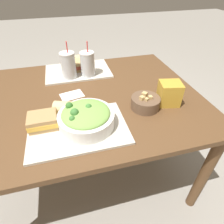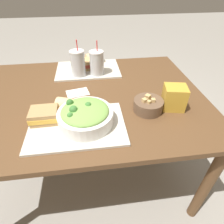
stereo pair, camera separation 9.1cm
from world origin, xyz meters
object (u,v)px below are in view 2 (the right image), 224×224
(baguette_near, at_px, (71,105))
(sandwich_far, at_px, (86,64))
(salad_bowl, at_px, (85,115))
(baguette_far, at_px, (94,58))
(drink_cup_red, at_px, (97,64))
(drink_cup_dark, at_px, (78,64))
(sandwich_near, at_px, (44,115))
(chip_bag, at_px, (174,98))
(soup_bowl, at_px, (148,105))
(napkin_folded, at_px, (78,93))

(baguette_near, xyz_separation_m, sandwich_far, (0.09, 0.52, -0.00))
(salad_bowl, relative_size, baguette_far, 1.89)
(salad_bowl, xyz_separation_m, drink_cup_red, (0.09, 0.52, 0.03))
(drink_cup_dark, distance_m, drink_cup_red, 0.13)
(drink_cup_dark, height_order, drink_cup_red, drink_cup_dark)
(baguette_near, xyz_separation_m, drink_cup_red, (0.16, 0.41, 0.04))
(sandwich_near, bearing_deg, salad_bowl, -13.26)
(baguette_near, relative_size, baguette_far, 1.16)
(chip_bag, bearing_deg, sandwich_far, 141.57)
(soup_bowl, bearing_deg, baguette_far, 110.94)
(sandwich_near, xyz_separation_m, drink_cup_dark, (0.16, 0.47, 0.05))
(sandwich_far, relative_size, chip_bag, 1.12)
(sandwich_near, height_order, baguette_near, baguette_near)
(soup_bowl, relative_size, sandwich_far, 1.05)
(drink_cup_dark, bearing_deg, baguette_far, 60.15)
(sandwich_far, xyz_separation_m, baguette_far, (0.06, 0.10, 0.00))
(drink_cup_dark, relative_size, chip_bag, 1.84)
(baguette_near, height_order, sandwich_far, baguette_near)
(chip_bag, bearing_deg, drink_cup_dark, 150.89)
(chip_bag, bearing_deg, napkin_folded, 168.80)
(drink_cup_red, height_order, napkin_folded, drink_cup_red)
(soup_bowl, height_order, baguette_far, same)
(napkin_folded, bearing_deg, soup_bowl, -30.81)
(baguette_far, distance_m, drink_cup_red, 0.21)
(chip_bag, relative_size, napkin_folded, 0.88)
(soup_bowl, xyz_separation_m, baguette_far, (-0.25, 0.65, 0.01))
(sandwich_far, distance_m, baguette_far, 0.12)
(soup_bowl, distance_m, baguette_near, 0.40)
(salad_bowl, distance_m, napkin_folded, 0.31)
(soup_bowl, bearing_deg, sandwich_far, 119.71)
(sandwich_far, height_order, drink_cup_dark, drink_cup_dark)
(soup_bowl, distance_m, sandwich_near, 0.53)
(baguette_far, bearing_deg, salad_bowl, 157.65)
(napkin_folded, bearing_deg, sandwich_near, -120.92)
(soup_bowl, bearing_deg, drink_cup_red, 118.38)
(salad_bowl, xyz_separation_m, baguette_far, (0.08, 0.72, -0.01))
(soup_bowl, distance_m, napkin_folded, 0.44)
(baguette_near, relative_size, drink_cup_red, 0.70)
(soup_bowl, bearing_deg, drink_cup_dark, 129.56)
(drink_cup_red, bearing_deg, chip_bag, -48.98)
(soup_bowl, bearing_deg, salad_bowl, -167.43)
(soup_bowl, xyz_separation_m, drink_cup_red, (-0.24, 0.44, 0.05))
(sandwich_near, relative_size, drink_cup_dark, 0.56)
(soup_bowl, xyz_separation_m, napkin_folded, (-0.38, 0.22, -0.03))
(salad_bowl, height_order, sandwich_near, salad_bowl)
(drink_cup_red, bearing_deg, sandwich_near, -121.44)
(baguette_far, bearing_deg, sandwich_far, 131.39)
(drink_cup_dark, bearing_deg, chip_bag, -40.76)
(soup_bowl, relative_size, napkin_folded, 1.04)
(salad_bowl, distance_m, baguette_far, 0.73)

